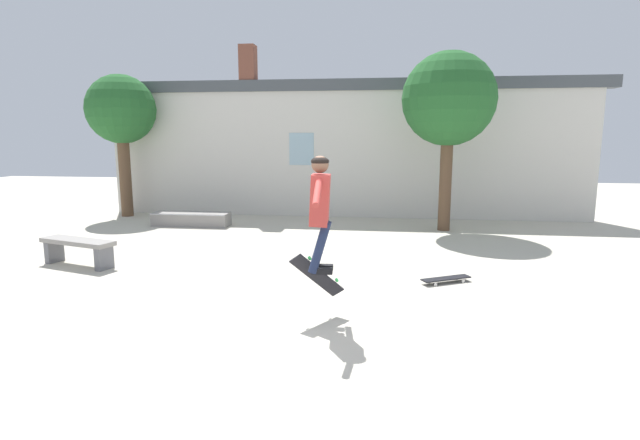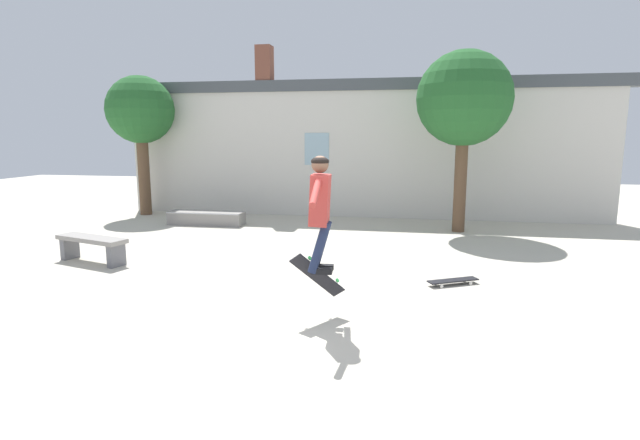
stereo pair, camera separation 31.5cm
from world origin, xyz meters
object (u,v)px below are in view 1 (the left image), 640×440
Objects in this scene: skate_ledge at (191,219)px; tree_right at (449,100)px; park_bench at (78,247)px; skateboard_resting at (446,279)px; skater at (320,204)px; skateboard_flipping at (317,276)px; tree_left at (121,112)px.

tree_right is at bearing 1.68° from skate_ledge.
park_bench is at bearing -147.74° from tree_right.
tree_right is at bearing 48.89° from park_bench.
skateboard_resting is (5.97, -4.31, -0.10)m from skate_ledge.
skateboard_flipping is (-0.05, 0.09, -0.93)m from skater.
skater reaches higher than skateboard_resting.
skateboard_flipping is at bearing -6.91° from park_bench.
skateboard_resting is at bearing 12.42° from skateboard_flipping.
skateboard_flipping reaches higher than park_bench.
skate_ledge is (0.46, 4.10, -0.17)m from park_bench.
skater is at bearing -161.48° from skateboard_resting.
park_bench is 5.25m from skater.
park_bench is 5.04m from skateboard_flipping.
skate_ledge is 7.37m from skateboard_resting.
skate_ledge reaches higher than skateboard_resting.
skateboard_flipping is (6.59, -7.37, -2.41)m from tree_left.
tree_left is at bearing 99.47° from skateboard_flipping.
park_bench is at bearing -96.89° from skate_ledge.
skate_ledge is 7.40m from skateboard_flipping.
skateboard_resting is (1.77, 1.90, -1.42)m from skater.
park_bench reaches higher than skate_ledge.
tree_left is 3.92m from skate_ledge.
skater is 1.76× the size of skateboard_resting.
skater is at bearing -93.52° from skateboard_flipping.
skate_ledge is 2.97× the size of skateboard_flipping.
tree_left is 2.77× the size of skater.
tree_right is 5.50m from skateboard_resting.
tree_right reaches higher than park_bench.
skateboard_flipping is 2.61m from skateboard_resting.
skateboard_resting is (1.82, 1.80, -0.49)m from skateboard_flipping.
tree_right is at bearing -6.53° from tree_left.
park_bench is (1.98, -5.36, -2.63)m from tree_left.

